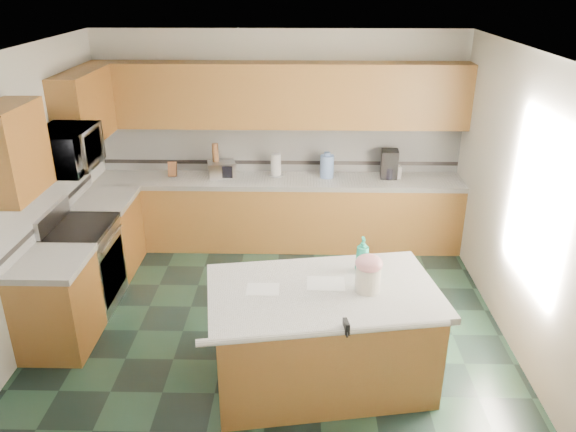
{
  "coord_description": "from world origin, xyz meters",
  "views": [
    {
      "loc": [
        0.27,
        -4.68,
        3.31
      ],
      "look_at": [
        0.15,
        0.35,
        1.12
      ],
      "focal_mm": 35.0,
      "sensor_mm": 36.0,
      "label": 1
    }
  ],
  "objects_px": {
    "island_base": "(322,339)",
    "treat_jar": "(368,279)",
    "coffee_maker": "(389,164)",
    "soap_bottle_island": "(362,254)",
    "toaster_oven": "(222,169)",
    "knife_block": "(172,169)",
    "island_top": "(323,292)"
  },
  "relations": [
    {
      "from": "island_base",
      "to": "treat_jar",
      "type": "height_order",
      "value": "treat_jar"
    },
    {
      "from": "island_base",
      "to": "coffee_maker",
      "type": "distance_m",
      "value": 3.0
    },
    {
      "from": "soap_bottle_island",
      "to": "toaster_oven",
      "type": "distance_m",
      "value": 2.87
    },
    {
      "from": "treat_jar",
      "to": "knife_block",
      "type": "relative_size",
      "value": 1.14
    },
    {
      "from": "island_top",
      "to": "treat_jar",
      "type": "xyz_separation_m",
      "value": [
        0.36,
        -0.0,
        0.14
      ]
    },
    {
      "from": "soap_bottle_island",
      "to": "knife_block",
      "type": "distance_m",
      "value": 3.25
    },
    {
      "from": "island_top",
      "to": "toaster_oven",
      "type": "xyz_separation_m",
      "value": [
        -1.2,
        2.74,
        0.13
      ]
    },
    {
      "from": "treat_jar",
      "to": "coffee_maker",
      "type": "relative_size",
      "value": 0.61
    },
    {
      "from": "knife_block",
      "to": "coffee_maker",
      "type": "bearing_deg",
      "value": -2.72
    },
    {
      "from": "toaster_oven",
      "to": "coffee_maker",
      "type": "relative_size",
      "value": 0.95
    },
    {
      "from": "toaster_oven",
      "to": "island_base",
      "type": "bearing_deg",
      "value": -79.98
    },
    {
      "from": "knife_block",
      "to": "coffee_maker",
      "type": "distance_m",
      "value": 2.75
    },
    {
      "from": "knife_block",
      "to": "treat_jar",
      "type": "bearing_deg",
      "value": -54.87
    },
    {
      "from": "treat_jar",
      "to": "coffee_maker",
      "type": "bearing_deg",
      "value": 80.85
    },
    {
      "from": "soap_bottle_island",
      "to": "treat_jar",
      "type": "bearing_deg",
      "value": -92.42
    },
    {
      "from": "knife_block",
      "to": "toaster_oven",
      "type": "height_order",
      "value": "knife_block"
    },
    {
      "from": "island_base",
      "to": "knife_block",
      "type": "distance_m",
      "value": 3.35
    },
    {
      "from": "coffee_maker",
      "to": "island_base",
      "type": "bearing_deg",
      "value": -103.71
    },
    {
      "from": "island_top",
      "to": "coffee_maker",
      "type": "bearing_deg",
      "value": 62.34
    },
    {
      "from": "soap_bottle_island",
      "to": "knife_block",
      "type": "relative_size",
      "value": 1.69
    },
    {
      "from": "toaster_oven",
      "to": "coffee_maker",
      "type": "xyz_separation_m",
      "value": [
        2.11,
        0.03,
        0.08
      ]
    },
    {
      "from": "island_base",
      "to": "toaster_oven",
      "type": "distance_m",
      "value": 3.05
    },
    {
      "from": "toaster_oven",
      "to": "island_top",
      "type": "bearing_deg",
      "value": -79.98
    },
    {
      "from": "soap_bottle_island",
      "to": "island_top",
      "type": "bearing_deg",
      "value": -141.8
    },
    {
      "from": "island_base",
      "to": "soap_bottle_island",
      "type": "xyz_separation_m",
      "value": [
        0.34,
        0.32,
        0.65
      ]
    },
    {
      "from": "island_base",
      "to": "island_top",
      "type": "xyz_separation_m",
      "value": [
        0.0,
        0.0,
        0.46
      ]
    },
    {
      "from": "island_base",
      "to": "toaster_oven",
      "type": "relative_size",
      "value": 5.33
    },
    {
      "from": "island_top",
      "to": "knife_block",
      "type": "xyz_separation_m",
      "value": [
        -1.83,
        2.74,
        0.12
      ]
    },
    {
      "from": "island_top",
      "to": "treat_jar",
      "type": "height_order",
      "value": "treat_jar"
    },
    {
      "from": "treat_jar",
      "to": "island_base",
      "type": "bearing_deg",
      "value": -178.42
    },
    {
      "from": "knife_block",
      "to": "soap_bottle_island",
      "type": "bearing_deg",
      "value": -51.49
    },
    {
      "from": "island_base",
      "to": "coffee_maker",
      "type": "xyz_separation_m",
      "value": [
        0.92,
        2.77,
        0.67
      ]
    }
  ]
}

